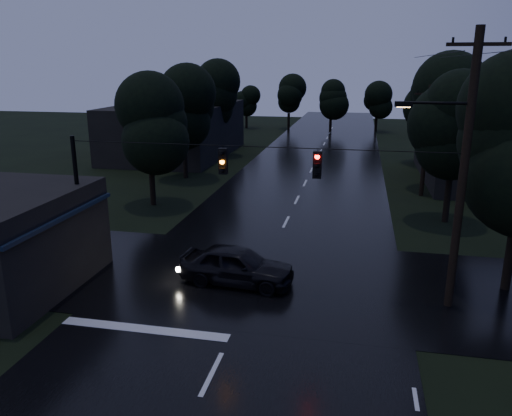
% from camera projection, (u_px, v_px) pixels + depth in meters
% --- Properties ---
extents(main_road, '(12.00, 120.00, 0.02)m').
position_uv_depth(main_road, '(305.00, 183.00, 38.18)').
color(main_road, black).
rests_on(main_road, ground).
extents(cross_street, '(60.00, 9.00, 0.02)m').
position_uv_depth(cross_street, '(259.00, 278.00, 21.24)').
color(cross_street, black).
rests_on(cross_street, ground).
extents(building_far_right, '(10.00, 14.00, 4.40)m').
position_uv_depth(building_far_right, '(492.00, 153.00, 38.61)').
color(building_far_right, black).
rests_on(building_far_right, ground).
extents(building_far_left, '(10.00, 16.00, 5.00)m').
position_uv_depth(building_far_left, '(177.00, 130.00, 49.62)').
color(building_far_left, black).
rests_on(building_far_left, ground).
extents(utility_pole_main, '(3.50, 0.30, 10.00)m').
position_uv_depth(utility_pole_main, '(461.00, 169.00, 17.40)').
color(utility_pole_main, black).
rests_on(utility_pole_main, ground).
extents(utility_pole_far, '(2.00, 0.30, 7.50)m').
position_uv_depth(utility_pole_far, '(426.00, 140.00, 33.61)').
color(utility_pole_far, black).
rests_on(utility_pole_far, ground).
extents(anchor_pole_left, '(0.18, 0.18, 6.00)m').
position_uv_depth(anchor_pole_left, '(79.00, 207.00, 20.93)').
color(anchor_pole_left, black).
rests_on(anchor_pole_left, ground).
extents(span_signals, '(15.00, 0.37, 1.12)m').
position_uv_depth(span_signals, '(268.00, 162.00, 18.73)').
color(span_signals, black).
rests_on(span_signals, ground).
extents(tree_left_a, '(3.92, 3.92, 8.26)m').
position_uv_depth(tree_left_a, '(149.00, 123.00, 30.95)').
color(tree_left_a, black).
rests_on(tree_left_a, ground).
extents(tree_left_b, '(4.20, 4.20, 8.85)m').
position_uv_depth(tree_left_b, '(183.00, 107.00, 38.49)').
color(tree_left_b, black).
rests_on(tree_left_b, ground).
extents(tree_left_c, '(4.48, 4.48, 9.44)m').
position_uv_depth(tree_left_c, '(212.00, 94.00, 47.91)').
color(tree_left_c, black).
rests_on(tree_left_c, ground).
extents(tree_right_a, '(4.20, 4.20, 8.85)m').
position_uv_depth(tree_right_a, '(455.00, 124.00, 27.34)').
color(tree_right_a, black).
rests_on(tree_right_a, ground).
extents(tree_right_b, '(4.48, 4.48, 9.44)m').
position_uv_depth(tree_right_b, '(445.00, 106.00, 34.65)').
color(tree_right_b, black).
rests_on(tree_right_b, ground).
extents(tree_right_c, '(4.76, 4.76, 10.03)m').
position_uv_depth(tree_right_c, '(435.00, 93.00, 43.84)').
color(tree_right_c, black).
rests_on(tree_right_c, ground).
extents(car, '(4.88, 2.34, 1.61)m').
position_uv_depth(car, '(237.00, 265.00, 20.54)').
color(car, black).
rests_on(car, ground).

